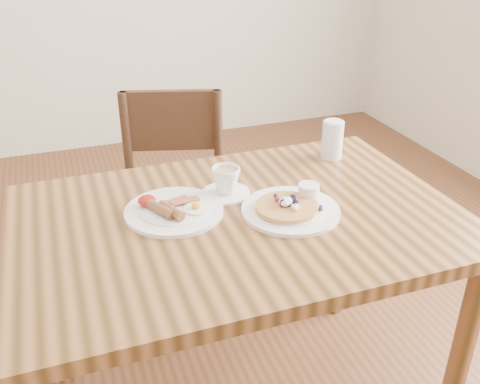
# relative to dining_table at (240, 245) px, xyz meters

# --- Properties ---
(dining_table) EXTENTS (1.20, 0.80, 0.75)m
(dining_table) POSITION_rel_dining_table_xyz_m (0.00, 0.00, 0.00)
(dining_table) COLOR #92592E
(dining_table) RESTS_ON ground
(chair_far) EXTENTS (0.52, 0.52, 0.88)m
(chair_far) POSITION_rel_dining_table_xyz_m (-0.05, 0.64, -0.16)
(chair_far) COLOR #3E2416
(chair_far) RESTS_ON ground
(pancake_plate) EXTENTS (0.27, 0.27, 0.06)m
(pancake_plate) POSITION_rel_dining_table_xyz_m (0.14, -0.03, 0.11)
(pancake_plate) COLOR white
(pancake_plate) RESTS_ON dining_table
(breakfast_plate) EXTENTS (0.27, 0.27, 0.04)m
(breakfast_plate) POSITION_rel_dining_table_xyz_m (-0.17, 0.07, 0.11)
(breakfast_plate) COLOR white
(breakfast_plate) RESTS_ON dining_table
(teacup_saucer) EXTENTS (0.14, 0.14, 0.09)m
(teacup_saucer) POSITION_rel_dining_table_xyz_m (0.00, 0.13, 0.14)
(teacup_saucer) COLOR white
(teacup_saucer) RESTS_ON dining_table
(water_glass) EXTENTS (0.07, 0.07, 0.13)m
(water_glass) POSITION_rel_dining_table_xyz_m (0.42, 0.26, 0.16)
(water_glass) COLOR silver
(water_glass) RESTS_ON dining_table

